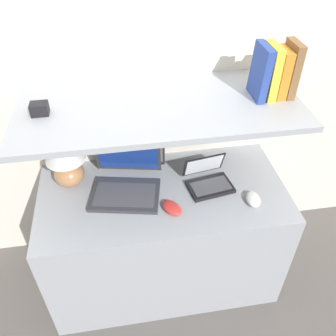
{
  "coord_description": "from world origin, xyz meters",
  "views": [
    {
      "loc": [
        -0.18,
        -0.99,
        1.99
      ],
      "look_at": [
        0.03,
        0.32,
        0.87
      ],
      "focal_mm": 38.0,
      "sensor_mm": 36.0,
      "label": 1
    }
  ],
  "objects": [
    {
      "name": "wall_back",
      "position": [
        0.0,
        0.7,
        1.2
      ],
      "size": [
        6.0,
        0.05,
        2.4
      ],
      "color": "silver",
      "rests_on": "ground_plane"
    },
    {
      "name": "book_orange",
      "position": [
        0.55,
        0.39,
        1.3
      ],
      "size": [
        0.04,
        0.13,
        0.22
      ],
      "color": "orange",
      "rests_on": "shelf"
    },
    {
      "name": "computer_mouse",
      "position": [
        0.02,
        0.18,
        0.74
      ],
      "size": [
        0.12,
        0.14,
        0.04
      ],
      "color": "red",
      "rests_on": "desk"
    },
    {
      "name": "back_riser",
      "position": [
        0.0,
        0.65,
        0.58
      ],
      "size": [
        1.28,
        0.04,
        1.16
      ],
      "color": "silver",
      "rests_on": "ground_plane"
    },
    {
      "name": "table_lamp",
      "position": [
        -0.47,
        0.46,
        0.88
      ],
      "size": [
        0.2,
        0.2,
        0.28
      ],
      "color": "#B27A4C",
      "rests_on": "desk"
    },
    {
      "name": "desk",
      "position": [
        0.0,
        0.32,
        0.36
      ],
      "size": [
        1.28,
        0.63,
        0.72
      ],
      "color": "#999EA3",
      "rests_on": "ground_plane"
    },
    {
      "name": "book_brown",
      "position": [
        0.59,
        0.39,
        1.31
      ],
      "size": [
        0.04,
        0.13,
        0.25
      ],
      "color": "brown",
      "rests_on": "shelf"
    },
    {
      "name": "laptop_large",
      "position": [
        -0.18,
        0.36,
        0.77
      ],
      "size": [
        0.4,
        0.38,
        0.24
      ],
      "color": "#333338",
      "rests_on": "desk"
    },
    {
      "name": "ground_plane",
      "position": [
        0.0,
        0.0,
        0.0
      ],
      "size": [
        12.0,
        12.0,
        0.0
      ],
      "primitive_type": "plane",
      "color": "#56514C"
    },
    {
      "name": "book_yellow",
      "position": [
        0.5,
        0.39,
        1.31
      ],
      "size": [
        0.04,
        0.14,
        0.24
      ],
      "color": "gold",
      "rests_on": "shelf"
    },
    {
      "name": "second_mouse",
      "position": [
        0.43,
        0.17,
        0.74
      ],
      "size": [
        0.08,
        0.12,
        0.04
      ],
      "color": "white",
      "rests_on": "desk"
    },
    {
      "name": "shelf_gadget",
      "position": [
        -0.51,
        0.39,
        1.21
      ],
      "size": [
        0.07,
        0.06,
        0.05
      ],
      "color": "black",
      "rests_on": "shelf"
    },
    {
      "name": "laptop_small",
      "position": [
        0.24,
        0.33,
        0.75
      ],
      "size": [
        0.25,
        0.23,
        0.15
      ],
      "color": "black",
      "rests_on": "desk"
    },
    {
      "name": "shelf",
      "position": [
        0.0,
        0.39,
        1.17
      ],
      "size": [
        1.28,
        0.57,
        0.03
      ],
      "color": "#999EA3",
      "rests_on": "back_riser"
    },
    {
      "name": "book_blue",
      "position": [
        0.45,
        0.39,
        1.31
      ],
      "size": [
        0.04,
        0.15,
        0.24
      ],
      "color": "#284293",
      "rests_on": "shelf"
    },
    {
      "name": "router_box",
      "position": [
        -0.01,
        0.56,
        0.79
      ],
      "size": [
        0.12,
        0.05,
        0.15
      ],
      "color": "black",
      "rests_on": "desk"
    }
  ]
}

